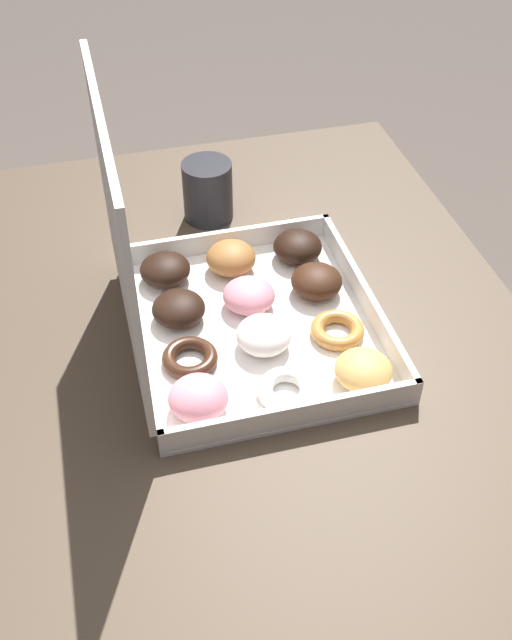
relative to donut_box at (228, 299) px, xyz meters
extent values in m
plane|color=#564C44|center=(-0.01, 0.00, -0.81)|extent=(8.00, 8.00, 0.00)
cube|color=#4C3D2D|center=(-0.01, 0.00, -0.07)|extent=(0.96, 0.78, 0.03)
cylinder|color=#4C3D2D|center=(0.42, -0.34, -0.45)|extent=(0.06, 0.06, 0.72)
cylinder|color=#4C3D2D|center=(0.42, 0.34, -0.45)|extent=(0.06, 0.06, 0.72)
cube|color=white|center=(-0.01, -0.03, -0.05)|extent=(0.34, 0.30, 0.01)
cube|color=white|center=(-0.01, -0.18, -0.03)|extent=(0.34, 0.01, 0.03)
cube|color=white|center=(-0.01, 0.11, -0.03)|extent=(0.34, 0.01, 0.03)
cube|color=white|center=(-0.17, -0.03, -0.03)|extent=(0.01, 0.30, 0.03)
cube|color=white|center=(0.16, -0.03, -0.03)|extent=(0.01, 0.30, 0.03)
cube|color=white|center=(-0.01, 0.12, 0.13)|extent=(0.34, 0.01, 0.29)
ellipsoid|color=tan|center=(-0.13, -0.13, -0.03)|extent=(0.07, 0.07, 0.04)
torus|color=#B77A38|center=(-0.05, -0.13, -0.04)|extent=(0.07, 0.07, 0.02)
ellipsoid|color=#381E11|center=(0.04, -0.13, -0.03)|extent=(0.07, 0.07, 0.04)
ellipsoid|color=black|center=(0.12, -0.13, -0.03)|extent=(0.07, 0.07, 0.04)
torus|color=white|center=(-0.13, -0.04, -0.04)|extent=(0.07, 0.07, 0.02)
ellipsoid|color=white|center=(-0.04, -0.03, -0.03)|extent=(0.07, 0.07, 0.04)
ellipsoid|color=pink|center=(0.03, -0.03, -0.03)|extent=(0.07, 0.07, 0.04)
ellipsoid|color=#9E6633|center=(0.11, -0.03, -0.03)|extent=(0.07, 0.07, 0.04)
ellipsoid|color=pink|center=(-0.12, 0.06, -0.03)|extent=(0.07, 0.07, 0.04)
torus|color=#381E11|center=(-0.05, 0.06, -0.04)|extent=(0.07, 0.07, 0.02)
ellipsoid|color=black|center=(0.03, 0.06, -0.03)|extent=(0.07, 0.07, 0.04)
ellipsoid|color=black|center=(0.11, 0.06, -0.03)|extent=(0.07, 0.07, 0.04)
cylinder|color=#232328|center=(0.26, -0.03, -0.01)|extent=(0.07, 0.07, 0.09)
cylinder|color=black|center=(0.26, -0.03, 0.03)|extent=(0.06, 0.06, 0.01)
camera|label=1|loc=(-0.68, 0.14, 0.61)|focal=42.00mm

